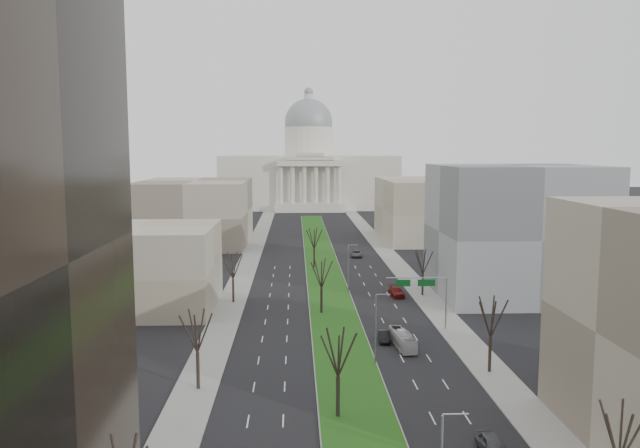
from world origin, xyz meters
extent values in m
plane|color=black|center=(0.00, 120.00, 0.00)|extent=(600.00, 600.00, 0.00)
cube|color=#999993|center=(0.00, 119.00, 0.07)|extent=(8.00, 222.00, 0.15)
cube|color=#1E5215|center=(0.00, 119.00, 0.17)|extent=(7.70, 221.70, 0.06)
cube|color=gray|center=(-17.50, 95.00, 0.07)|extent=(5.00, 330.00, 0.15)
cube|color=gray|center=(17.50, 95.00, 0.07)|extent=(5.00, 330.00, 0.15)
cube|color=beige|center=(0.00, 270.00, 12.00)|extent=(80.00, 40.00, 24.00)
cube|color=beige|center=(0.00, 247.00, 2.00)|extent=(30.00, 6.00, 4.00)
cube|color=beige|center=(0.00, 247.00, 21.00)|extent=(28.00, 5.00, 2.50)
cube|color=beige|center=(0.00, 247.00, 23.00)|extent=(20.00, 5.00, 1.80)
cube|color=beige|center=(0.00, 247.00, 24.60)|extent=(12.00, 5.00, 1.60)
cylinder|color=beige|center=(0.00, 270.00, 30.00)|extent=(22.00, 22.00, 14.00)
sphere|color=gray|center=(0.00, 270.00, 39.00)|extent=(22.00, 22.00, 22.00)
cylinder|color=beige|center=(0.00, 270.00, 50.00)|extent=(4.00, 4.00, 4.00)
sphere|color=gray|center=(0.00, 270.00, 53.00)|extent=(4.00, 4.00, 4.00)
cylinder|color=beige|center=(-12.50, 247.00, 12.00)|extent=(2.00, 2.00, 16.00)
cylinder|color=beige|center=(-7.50, 247.00, 12.00)|extent=(2.00, 2.00, 16.00)
cylinder|color=beige|center=(-2.50, 247.00, 12.00)|extent=(2.00, 2.00, 16.00)
cylinder|color=beige|center=(2.50, 247.00, 12.00)|extent=(2.00, 2.00, 16.00)
cylinder|color=beige|center=(7.50, 247.00, 12.00)|extent=(2.00, 2.00, 16.00)
cylinder|color=beige|center=(12.50, 247.00, 12.00)|extent=(2.00, 2.00, 16.00)
cube|color=tan|center=(-33.00, 85.00, 7.00)|extent=(26.00, 22.00, 14.00)
cube|color=slate|center=(34.00, 92.00, 12.00)|extent=(28.00, 26.00, 24.00)
cube|color=gray|center=(-35.00, 160.00, 9.00)|extent=(30.00, 40.00, 18.00)
cube|color=tan|center=(35.00, 165.00, 9.00)|extent=(30.00, 40.00, 18.00)
cylinder|color=black|center=(-17.20, 48.00, 2.16)|extent=(0.40, 0.40, 4.32)
cylinder|color=black|center=(-17.20, 88.00, 2.11)|extent=(0.40, 0.40, 4.22)
cylinder|color=black|center=(17.20, 52.00, 2.21)|extent=(0.40, 0.40, 4.42)
cylinder|color=black|center=(17.20, 92.00, 2.02)|extent=(0.40, 0.40, 4.03)
cylinder|color=black|center=(-2.00, 40.00, 2.16)|extent=(0.40, 0.40, 4.32)
cylinder|color=black|center=(-2.00, 80.00, 2.16)|extent=(0.40, 0.40, 4.32)
cylinder|color=black|center=(-2.00, 120.00, 2.16)|extent=(0.40, 0.40, 4.32)
cylinder|color=gray|center=(4.60, 20.00, 9.10)|extent=(1.80, 0.12, 0.12)
cylinder|color=gray|center=(3.70, 55.00, 4.50)|extent=(0.20, 0.20, 9.00)
cylinder|color=gray|center=(4.60, 55.00, 9.10)|extent=(1.80, 0.12, 0.12)
cylinder|color=gray|center=(3.70, 95.00, 4.50)|extent=(0.20, 0.20, 9.00)
cylinder|color=gray|center=(4.60, 95.00, 9.10)|extent=(1.80, 0.12, 0.12)
cylinder|color=gray|center=(16.20, 70.00, 4.00)|extent=(0.24, 0.24, 8.00)
cylinder|color=gray|center=(11.70, 70.00, 8.00)|extent=(9.00, 0.18, 0.18)
cube|color=#0C591E|center=(13.20, 70.08, 7.20)|extent=(2.60, 0.08, 1.00)
cube|color=#0C591E|center=(9.70, 70.08, 7.20)|extent=(2.20, 0.08, 1.00)
imported|color=#484B50|center=(11.18, 31.90, 0.84)|extent=(2.18, 5.02, 1.69)
imported|color=black|center=(6.19, 64.87, 0.72)|extent=(1.85, 4.49, 1.45)
imported|color=#630F0D|center=(12.33, 91.93, 0.82)|extent=(2.57, 5.76, 1.64)
imported|color=#54575C|center=(9.05, 134.30, 0.79)|extent=(2.96, 5.82, 1.57)
imported|color=silver|center=(8.32, 62.00, 1.14)|extent=(2.71, 8.35, 2.29)
camera|label=1|loc=(-6.15, -19.88, 26.89)|focal=35.00mm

